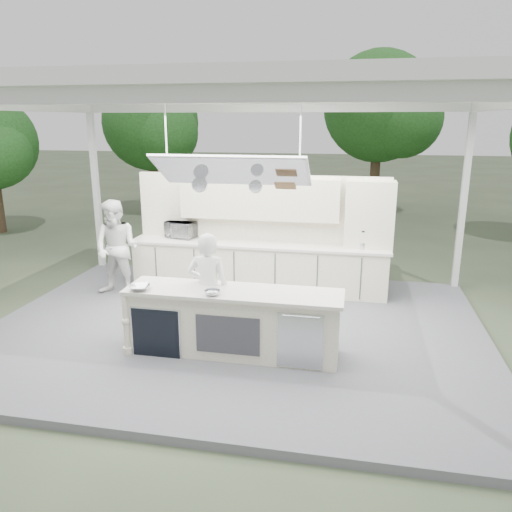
% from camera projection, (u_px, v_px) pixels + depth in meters
% --- Properties ---
extents(ground, '(90.00, 90.00, 0.00)m').
position_uv_depth(ground, '(235.00, 333.00, 8.21)').
color(ground, '#49563B').
rests_on(ground, ground).
extents(stage_deck, '(8.00, 6.00, 0.12)m').
position_uv_depth(stage_deck, '(235.00, 330.00, 8.20)').
color(stage_deck, '#56575A').
rests_on(stage_deck, ground).
extents(tent, '(8.20, 6.20, 3.86)m').
position_uv_depth(tent, '(233.00, 97.00, 7.22)').
color(tent, white).
rests_on(tent, ground).
extents(demo_island, '(3.10, 0.79, 0.95)m').
position_uv_depth(demo_island, '(232.00, 322.00, 7.16)').
color(demo_island, white).
rests_on(demo_island, stage_deck).
extents(back_counter, '(5.08, 0.72, 0.95)m').
position_uv_depth(back_counter, '(258.00, 266.00, 9.85)').
color(back_counter, white).
rests_on(back_counter, stage_deck).
extents(back_wall_unit, '(5.05, 0.48, 2.25)m').
position_uv_depth(back_wall_unit, '(282.00, 216.00, 9.71)').
color(back_wall_unit, white).
rests_on(back_wall_unit, stage_deck).
extents(tree_cluster, '(19.55, 9.40, 5.85)m').
position_uv_depth(tree_cluster, '(299.00, 123.00, 16.62)').
color(tree_cluster, '#493B24').
rests_on(tree_cluster, ground).
extents(head_chef, '(0.64, 0.43, 1.72)m').
position_uv_depth(head_chef, '(208.00, 290.00, 7.34)').
color(head_chef, white).
rests_on(head_chef, stage_deck).
extents(sous_chef, '(0.94, 0.76, 1.84)m').
position_uv_depth(sous_chef, '(117.00, 248.00, 9.45)').
color(sous_chef, white).
rests_on(sous_chef, stage_deck).
extents(toaster_oven, '(0.69, 0.55, 0.33)m').
position_uv_depth(toaster_oven, '(182.00, 229.00, 10.16)').
color(toaster_oven, silver).
rests_on(toaster_oven, back_counter).
extents(bowl_large, '(0.36, 0.36, 0.07)m').
position_uv_depth(bowl_large, '(140.00, 288.00, 7.05)').
color(bowl_large, '#B7BABF').
rests_on(bowl_large, demo_island).
extents(bowl_small, '(0.25, 0.25, 0.07)m').
position_uv_depth(bowl_small, '(212.00, 293.00, 6.84)').
color(bowl_small, '#B9BCC1').
rests_on(bowl_small, demo_island).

